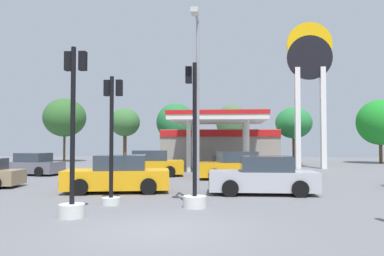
# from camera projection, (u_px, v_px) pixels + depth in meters

# --- Properties ---
(ground_plane) EXTENTS (90.00, 90.00, 0.00)m
(ground_plane) POSITION_uv_depth(u_px,v_px,m) (160.00, 229.00, 9.38)
(ground_plane) COLOR slate
(ground_plane) RESTS_ON ground
(gas_station) EXTENTS (10.74, 13.84, 4.38)m
(gas_station) POSITION_uv_depth(u_px,v_px,m) (220.00, 144.00, 35.08)
(gas_station) COLOR gray
(gas_station) RESTS_ON ground
(station_pole_sign) EXTENTS (3.67, 0.56, 12.07)m
(station_pole_sign) POSITION_uv_depth(u_px,v_px,m) (310.00, 76.00, 30.74)
(station_pole_sign) COLOR white
(station_pole_sign) RESTS_ON ground
(car_0) EXTENTS (4.31, 2.40, 1.46)m
(car_0) POSITION_uv_depth(u_px,v_px,m) (32.00, 165.00, 24.71)
(car_0) COLOR black
(car_0) RESTS_ON ground
(car_1) EXTENTS (4.86, 2.69, 1.65)m
(car_1) POSITION_uv_depth(u_px,v_px,m) (148.00, 164.00, 23.96)
(car_1) COLOR black
(car_1) RESTS_ON ground
(car_2) EXTENTS (4.48, 2.11, 1.59)m
(car_2) POSITION_uv_depth(u_px,v_px,m) (263.00, 177.00, 15.76)
(car_2) COLOR black
(car_2) RESTS_ON ground
(car_5) EXTENTS (4.78, 2.68, 1.62)m
(car_5) POSITION_uv_depth(u_px,v_px,m) (118.00, 175.00, 16.33)
(car_5) COLOR black
(car_5) RESTS_ON ground
(car_6) EXTENTS (4.85, 2.92, 1.62)m
(car_6) POSITION_uv_depth(u_px,v_px,m) (235.00, 166.00, 22.21)
(car_6) COLOR black
(car_6) RESTS_ON ground
(traffic_signal_0) EXTENTS (0.79, 0.79, 4.87)m
(traffic_signal_0) POSITION_uv_depth(u_px,v_px,m) (194.00, 172.00, 12.52)
(traffic_signal_0) COLOR silver
(traffic_signal_0) RESTS_ON ground
(traffic_signal_1) EXTENTS (0.75, 0.75, 4.99)m
(traffic_signal_1) POSITION_uv_depth(u_px,v_px,m) (73.00, 162.00, 10.94)
(traffic_signal_1) COLOR silver
(traffic_signal_1) RESTS_ON ground
(traffic_signal_2) EXTENTS (0.65, 0.68, 4.50)m
(traffic_signal_2) POSITION_uv_depth(u_px,v_px,m) (112.00, 150.00, 13.13)
(traffic_signal_2) COLOR silver
(traffic_signal_2) RESTS_ON ground
(tree_0) EXTENTS (4.62, 4.62, 6.96)m
(tree_0) POSITION_uv_depth(u_px,v_px,m) (65.00, 118.00, 41.15)
(tree_0) COLOR brown
(tree_0) RESTS_ON ground
(tree_1) EXTENTS (3.03, 3.03, 5.62)m
(tree_1) POSITION_uv_depth(u_px,v_px,m) (125.00, 123.00, 38.21)
(tree_1) COLOR brown
(tree_1) RESTS_ON ground
(tree_2) EXTENTS (4.06, 4.06, 6.25)m
(tree_2) POSITION_uv_depth(u_px,v_px,m) (176.00, 122.00, 39.42)
(tree_2) COLOR brown
(tree_2) RESTS_ON ground
(tree_3) EXTENTS (3.39, 3.39, 6.11)m
(tree_3) POSITION_uv_depth(u_px,v_px,m) (232.00, 122.00, 39.54)
(tree_3) COLOR brown
(tree_3) RESTS_ON ground
(tree_4) EXTENTS (3.57, 3.57, 5.59)m
(tree_4) POSITION_uv_depth(u_px,v_px,m) (294.00, 123.00, 36.80)
(tree_4) COLOR brown
(tree_4) RESTS_ON ground
(tree_5) EXTENTS (4.62, 4.62, 6.46)m
(tree_5) POSITION_uv_depth(u_px,v_px,m) (380.00, 122.00, 37.82)
(tree_5) COLOR brown
(tree_5) RESTS_ON ground
(corner_streetlamp) EXTENTS (0.24, 1.48, 6.57)m
(corner_streetlamp) POSITION_uv_depth(u_px,v_px,m) (197.00, 91.00, 12.98)
(corner_streetlamp) COLOR gray
(corner_streetlamp) RESTS_ON ground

